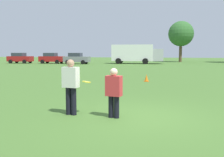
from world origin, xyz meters
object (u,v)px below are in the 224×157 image
object	(u,v)px
frisbee	(87,82)
player_defender	(114,90)
player_thrower	(71,84)
traffic_cone	(146,78)
box_truck	(136,53)
parked_car_mid_left	(52,58)
parked_car_center	(77,58)
parked_car_near_left	(20,58)

from	to	relation	value
frisbee	player_defender	bearing A→B (deg)	-11.85
player_thrower	traffic_cone	world-z (taller)	player_thrower
traffic_cone	box_truck	distance (m)	25.60
player_defender	traffic_cone	size ratio (longest dim) A/B	3.09
player_thrower	parked_car_mid_left	xyz separation A→B (m)	(-16.68, 32.45, -0.05)
player_defender	parked_car_mid_left	xyz separation A→B (m)	(-18.06, 32.51, 0.10)
player_thrower	parked_car_center	size ratio (longest dim) A/B	0.40
parked_car_mid_left	box_truck	bearing A→B (deg)	8.88
player_thrower	box_truck	distance (m)	34.78
frisbee	parked_car_mid_left	distance (m)	36.59
parked_car_mid_left	box_truck	distance (m)	14.54
player_defender	frisbee	xyz separation A→B (m)	(-0.91, 0.19, 0.21)
parked_car_center	traffic_cone	bearing A→B (deg)	-59.04
parked_car_near_left	parked_car_mid_left	bearing A→B (deg)	5.46
frisbee	parked_car_mid_left	size ratio (longest dim) A/B	0.06
parked_car_center	parked_car_mid_left	bearing A→B (deg)	172.49
player_thrower	box_truck	xyz separation A→B (m)	(-2.34, 34.69, 0.78)
player_defender	traffic_cone	bearing A→B (deg)	89.00
box_truck	player_thrower	bearing A→B (deg)	-86.14
player_defender	parked_car_center	size ratio (longest dim) A/B	0.35
traffic_cone	box_truck	xyz separation A→B (m)	(-3.89, 25.26, 1.52)
parked_car_near_left	box_truck	xyz separation A→B (m)	(20.09, 2.79, 0.83)
traffic_cone	parked_car_near_left	xyz separation A→B (m)	(-23.97, 22.47, 0.69)
parked_car_near_left	box_truck	size ratio (longest dim) A/B	0.50
parked_car_near_left	parked_car_center	world-z (taller)	same
parked_car_near_left	player_defender	bearing A→B (deg)	-53.31
player_thrower	player_defender	xyz separation A→B (m)	(1.38, -0.06, -0.15)
parked_car_mid_left	parked_car_near_left	bearing A→B (deg)	-174.54
player_defender	box_truck	world-z (taller)	box_truck
parked_car_center	box_truck	size ratio (longest dim) A/B	0.50
parked_car_center	box_truck	world-z (taller)	box_truck
box_truck	traffic_cone	bearing A→B (deg)	-81.25
player_thrower	traffic_cone	size ratio (longest dim) A/B	3.61
parked_car_near_left	box_truck	bearing A→B (deg)	7.91
player_thrower	frisbee	distance (m)	0.49
traffic_cone	parked_car_center	size ratio (longest dim) A/B	0.11
parked_car_mid_left	parked_car_center	xyz separation A→B (m)	(4.79, -0.63, 0.00)
frisbee	traffic_cone	bearing A→B (deg)	83.42
player_thrower	parked_car_near_left	size ratio (longest dim) A/B	0.40
player_thrower	box_truck	world-z (taller)	box_truck
player_defender	parked_car_near_left	size ratio (longest dim) A/B	0.35
frisbee	box_truck	world-z (taller)	box_truck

